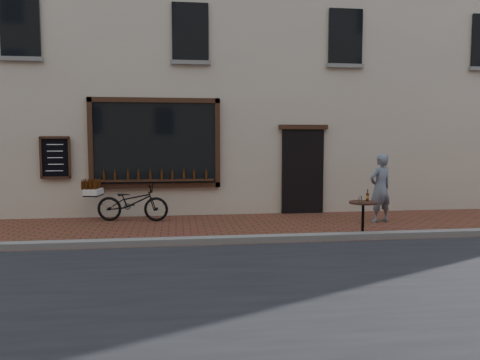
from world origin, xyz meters
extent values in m
plane|color=#58311C|center=(0.00, 0.00, 0.00)|extent=(90.00, 90.00, 0.00)
cube|color=slate|center=(0.00, 0.20, 0.06)|extent=(90.00, 0.25, 0.12)
cube|color=#C0B297|center=(0.00, 6.50, 5.00)|extent=(28.00, 6.00, 10.00)
cube|color=black|center=(-1.90, 3.45, 1.85)|extent=(3.00, 0.06, 2.00)
cube|color=black|center=(-1.90, 3.43, 2.91)|extent=(3.24, 0.10, 0.12)
cube|color=black|center=(-1.90, 3.43, 0.79)|extent=(3.24, 0.10, 0.12)
cube|color=black|center=(-3.46, 3.43, 1.85)|extent=(0.12, 0.10, 2.24)
cube|color=black|center=(-0.34, 3.43, 1.85)|extent=(0.12, 0.10, 2.24)
cube|color=black|center=(-1.90, 3.38, 0.92)|extent=(2.90, 0.16, 0.05)
cube|color=black|center=(1.90, 3.46, 1.10)|extent=(1.10, 0.10, 2.20)
cube|color=black|center=(1.90, 3.43, 2.26)|extent=(1.30, 0.10, 0.12)
cube|color=black|center=(-4.30, 3.44, 1.50)|extent=(0.62, 0.04, 0.92)
cylinder|color=#3D1C07|center=(-3.15, 3.38, 1.04)|extent=(0.06, 0.06, 0.19)
cylinder|color=#3D1C07|center=(-2.87, 3.38, 1.04)|extent=(0.06, 0.06, 0.19)
cylinder|color=#3D1C07|center=(-2.59, 3.38, 1.04)|extent=(0.06, 0.06, 0.19)
cylinder|color=#3D1C07|center=(-2.32, 3.38, 1.04)|extent=(0.06, 0.06, 0.19)
cylinder|color=#3D1C07|center=(-2.04, 3.38, 1.04)|extent=(0.06, 0.06, 0.19)
cylinder|color=#3D1C07|center=(-1.76, 3.38, 1.04)|extent=(0.06, 0.06, 0.19)
cylinder|color=#3D1C07|center=(-1.48, 3.38, 1.04)|extent=(0.06, 0.06, 0.19)
cylinder|color=#3D1C07|center=(-1.21, 3.38, 1.04)|extent=(0.06, 0.06, 0.19)
cylinder|color=#3D1C07|center=(-0.93, 3.38, 1.04)|extent=(0.06, 0.06, 0.19)
cylinder|color=#3D1C07|center=(-0.65, 3.38, 1.04)|extent=(0.06, 0.06, 0.19)
cube|color=black|center=(-5.00, 3.46, 4.60)|extent=(0.90, 0.06, 1.40)
cube|color=black|center=(-1.00, 3.46, 4.60)|extent=(0.90, 0.06, 1.40)
cube|color=black|center=(3.00, 3.46, 4.60)|extent=(0.90, 0.06, 1.40)
imported|color=black|center=(-2.42, 2.84, 0.45)|extent=(1.78, 0.88, 0.89)
cube|color=black|center=(-3.35, 3.01, 0.62)|extent=(0.41, 0.53, 0.03)
cube|color=silver|center=(-3.35, 3.01, 0.70)|extent=(0.42, 0.55, 0.14)
cylinder|color=#3D1C07|center=(-3.29, 2.81, 0.86)|extent=(0.06, 0.06, 0.19)
cylinder|color=#3D1C07|center=(-3.38, 2.83, 0.86)|extent=(0.06, 0.06, 0.19)
cylinder|color=#3D1C07|center=(-3.48, 2.85, 0.86)|extent=(0.06, 0.06, 0.19)
cylinder|color=#3D1C07|center=(-3.58, 2.86, 0.86)|extent=(0.06, 0.06, 0.19)
cylinder|color=#3D1C07|center=(-3.27, 2.93, 0.86)|extent=(0.06, 0.06, 0.19)
cylinder|color=#3D1C07|center=(-3.36, 2.95, 0.86)|extent=(0.06, 0.06, 0.19)
cylinder|color=#3D1C07|center=(-3.46, 2.96, 0.86)|extent=(0.06, 0.06, 0.19)
cylinder|color=#3D1C07|center=(-3.56, 2.98, 0.86)|extent=(0.06, 0.06, 0.19)
cylinder|color=#3D1C07|center=(-3.25, 3.05, 0.86)|extent=(0.06, 0.06, 0.19)
cylinder|color=#3D1C07|center=(-3.34, 3.06, 0.86)|extent=(0.06, 0.06, 0.19)
cylinder|color=#3D1C07|center=(-3.44, 3.08, 0.86)|extent=(0.06, 0.06, 0.19)
cylinder|color=#3D1C07|center=(-3.54, 3.10, 0.86)|extent=(0.06, 0.06, 0.19)
cylinder|color=#3D1C07|center=(-3.23, 3.16, 0.86)|extent=(0.06, 0.06, 0.19)
cylinder|color=#3D1C07|center=(-3.32, 3.18, 0.86)|extent=(0.06, 0.06, 0.19)
cylinder|color=black|center=(2.29, 0.35, 0.01)|extent=(0.41, 0.41, 0.03)
cylinder|color=black|center=(2.29, 0.35, 0.35)|extent=(0.06, 0.06, 0.65)
cylinder|color=black|center=(2.29, 0.35, 0.70)|extent=(0.56, 0.56, 0.04)
cylinder|color=gold|center=(2.40, 0.41, 0.80)|extent=(0.06, 0.06, 0.06)
cylinder|color=white|center=(2.20, 0.29, 0.77)|extent=(0.07, 0.07, 0.12)
imported|color=slate|center=(3.36, 1.93, 0.81)|extent=(0.68, 0.55, 1.62)
camera|label=1|loc=(-1.38, -8.43, 1.97)|focal=35.00mm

